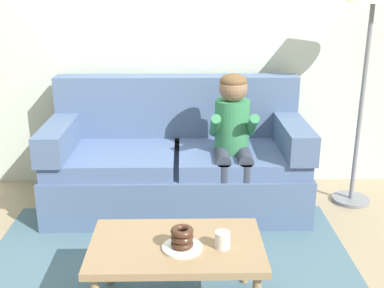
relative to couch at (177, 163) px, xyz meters
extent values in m
plane|color=#9E896B|center=(-0.04, -0.85, -0.36)|extent=(10.00, 10.00, 0.00)
cube|color=beige|center=(-0.04, 0.55, 1.04)|extent=(8.00, 0.10, 2.80)
cube|color=#476675|center=(-0.04, -1.10, -0.35)|extent=(2.38, 2.02, 0.01)
cube|color=slate|center=(0.00, -0.05, -0.17)|extent=(1.99, 0.90, 0.38)
cube|color=slate|center=(-0.50, -0.10, 0.08)|extent=(0.95, 0.74, 0.12)
cube|color=slate|center=(0.50, -0.10, 0.08)|extent=(0.95, 0.74, 0.12)
cube|color=slate|center=(0.00, 0.30, 0.40)|extent=(1.99, 0.20, 0.50)
cube|color=slate|center=(-0.89, -0.05, 0.25)|extent=(0.20, 0.90, 0.22)
cube|color=slate|center=(0.89, -0.05, 0.25)|extent=(0.20, 0.90, 0.22)
cube|color=#937551|center=(0.01, -1.34, 0.03)|extent=(0.93, 0.57, 0.04)
cylinder|color=#937551|center=(-0.39, -1.12, -0.17)|extent=(0.04, 0.04, 0.37)
cylinder|color=#937551|center=(0.42, -1.12, -0.17)|extent=(0.04, 0.04, 0.37)
cylinder|color=#337A4C|center=(0.42, -0.13, 0.34)|extent=(0.26, 0.26, 0.40)
sphere|color=#846047|center=(0.42, -0.15, 0.64)|extent=(0.21, 0.21, 0.21)
ellipsoid|color=brown|center=(0.42, -0.15, 0.69)|extent=(0.20, 0.20, 0.12)
cylinder|color=#333847|center=(0.34, -0.28, 0.15)|extent=(0.11, 0.30, 0.11)
cylinder|color=#333847|center=(0.34, -0.43, -0.08)|extent=(0.09, 0.09, 0.44)
cube|color=black|center=(0.34, -0.48, -0.33)|extent=(0.10, 0.20, 0.06)
cylinder|color=#337A4C|center=(0.28, -0.24, 0.38)|extent=(0.07, 0.29, 0.23)
cylinder|color=#333847|center=(0.50, -0.28, 0.15)|extent=(0.11, 0.30, 0.11)
cylinder|color=#333847|center=(0.50, -0.43, -0.08)|extent=(0.09, 0.09, 0.44)
cube|color=black|center=(0.50, -0.48, -0.33)|extent=(0.10, 0.20, 0.06)
cylinder|color=#337A4C|center=(0.55, -0.24, 0.38)|extent=(0.07, 0.29, 0.23)
cylinder|color=white|center=(0.04, -1.40, 0.06)|extent=(0.21, 0.21, 0.01)
torus|color=#422619|center=(0.04, -1.40, 0.08)|extent=(0.17, 0.17, 0.04)
torus|color=#422619|center=(0.04, -1.40, 0.12)|extent=(0.16, 0.16, 0.04)
torus|color=#422619|center=(0.04, -1.40, 0.15)|extent=(0.13, 0.13, 0.04)
cylinder|color=silver|center=(0.25, -1.39, 0.09)|extent=(0.08, 0.08, 0.09)
cylinder|color=slate|center=(1.44, 0.02, -0.34)|extent=(0.30, 0.30, 0.03)
cylinder|color=slate|center=(1.44, 0.02, 0.48)|extent=(0.04, 0.04, 1.61)
camera|label=1|loc=(0.06, -3.61, 1.36)|focal=45.10mm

